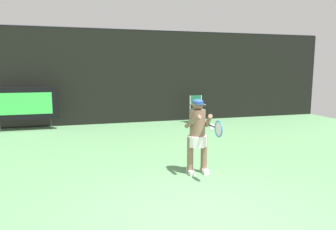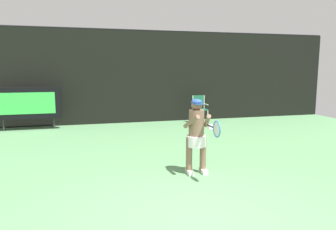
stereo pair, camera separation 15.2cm
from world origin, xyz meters
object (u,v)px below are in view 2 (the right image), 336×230
object	(u,v)px
umpire_chair	(200,107)
tennis_racket	(216,129)
scoreboard	(28,103)
tennis_player	(197,133)
water_bottle	(192,122)

from	to	relation	value
umpire_chair	tennis_racket	world-z (taller)	tennis_racket
scoreboard	tennis_player	world-z (taller)	tennis_player
water_bottle	umpire_chair	bearing A→B (deg)	41.90
umpire_chair	tennis_racket	distance (m)	6.72
tennis_player	umpire_chair	bearing A→B (deg)	68.71
umpire_chair	scoreboard	bearing A→B (deg)	178.66
scoreboard	umpire_chair	distance (m)	6.31
umpire_chair	water_bottle	distance (m)	0.77
scoreboard	tennis_player	size ratio (longest dim) A/B	1.43
scoreboard	tennis_racket	bearing A→B (deg)	-57.17
water_bottle	tennis_player	world-z (taller)	tennis_player
water_bottle	tennis_racket	size ratio (longest dim) A/B	0.44
scoreboard	water_bottle	size ratio (longest dim) A/B	8.30
tennis_player	scoreboard	bearing A→B (deg)	124.74
scoreboard	water_bottle	world-z (taller)	scoreboard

